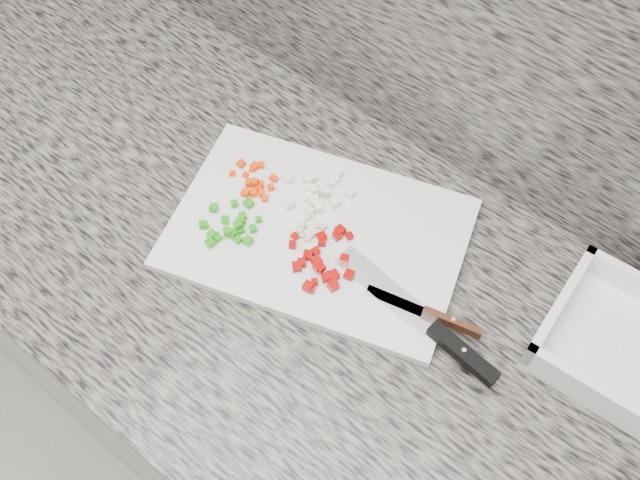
{
  "coord_description": "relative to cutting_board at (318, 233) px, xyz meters",
  "views": [
    {
      "loc": [
        0.37,
        1.07,
        1.77
      ],
      "look_at": [
        0.04,
        1.48,
        0.93
      ],
      "focal_mm": 40.0,
      "sensor_mm": 36.0,
      "label": 1
    }
  ],
  "objects": [
    {
      "name": "countertop",
      "position": [
        -0.02,
        -0.06,
        -0.03
      ],
      "size": [
        3.96,
        0.64,
        0.04
      ],
      "primitive_type": "cube",
      "color": "#656259",
      "rests_on": "cabinet"
    },
    {
      "name": "red_pepper_pile",
      "position": [
        0.04,
        -0.04,
        0.01
      ],
      "size": [
        0.11,
        0.11,
        0.02
      ],
      "color": "#A70302",
      "rests_on": "cutting_board"
    },
    {
      "name": "garlic_pile",
      "position": [
        -0.01,
        -0.01,
        0.01
      ],
      "size": [
        0.04,
        0.05,
        0.01
      ],
      "color": "beige",
      "rests_on": "cutting_board"
    },
    {
      "name": "paring_knife",
      "position": [
        0.21,
        -0.01,
        0.01
      ],
      "size": [
        0.16,
        0.05,
        0.02
      ],
      "rotation": [
        0.0,
        0.0,
        0.23
      ],
      "color": "silver",
      "rests_on": "cutting_board"
    },
    {
      "name": "cutting_board",
      "position": [
        0.0,
        0.0,
        0.0
      ],
      "size": [
        0.48,
        0.39,
        0.01
      ],
      "primitive_type": "cube",
      "rotation": [
        0.0,
        0.0,
        0.31
      ],
      "color": "white",
      "rests_on": "countertop"
    },
    {
      "name": "cabinet",
      "position": [
        -0.02,
        -0.06,
        -0.48
      ],
      "size": [
        3.92,
        0.62,
        0.86
      ],
      "primitive_type": "cube",
      "color": "beige",
      "rests_on": "ground"
    },
    {
      "name": "chef_knife",
      "position": [
        0.22,
        -0.03,
        0.01
      ],
      "size": [
        0.27,
        0.06,
        0.02
      ],
      "rotation": [
        0.0,
        0.0,
        -0.11
      ],
      "color": "silver",
      "rests_on": "cutting_board"
    },
    {
      "name": "onion_pile",
      "position": [
        -0.04,
        0.05,
        0.01
      ],
      "size": [
        0.1,
        0.11,
        0.02
      ],
      "color": "white",
      "rests_on": "cutting_board"
    },
    {
      "name": "carrot_pile",
      "position": [
        -0.13,
        0.01,
        0.01
      ],
      "size": [
        0.08,
        0.07,
        0.02
      ],
      "color": "#FC3D05",
      "rests_on": "cutting_board"
    },
    {
      "name": "green_pepper_pile",
      "position": [
        -0.1,
        -0.07,
        0.01
      ],
      "size": [
        0.09,
        0.1,
        0.02
      ],
      "color": "#22960D",
      "rests_on": "cutting_board"
    }
  ]
}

